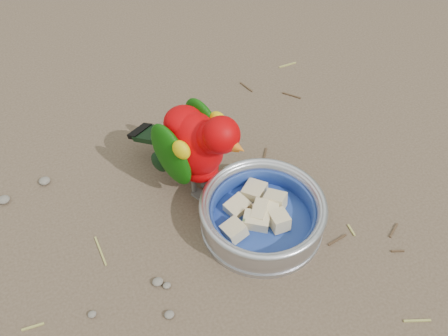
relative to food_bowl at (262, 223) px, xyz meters
name	(u,v)px	position (x,y,z in m)	size (l,w,h in m)	color
ground	(222,241)	(-0.08, 0.00, -0.01)	(60.00, 60.00, 0.00)	brown
food_bowl	(262,223)	(0.00, 0.00, 0.00)	(0.21, 0.21, 0.02)	#B2B2BA
bowl_wall	(263,212)	(0.00, 0.00, 0.03)	(0.21, 0.21, 0.04)	#B2B2BA
fruit_wedges	(262,215)	(0.00, 0.00, 0.02)	(0.13, 0.13, 0.03)	beige
lory_parrot	(195,151)	(-0.07, 0.13, 0.09)	(0.11, 0.24, 0.19)	#B50003
ground_debris	(186,223)	(-0.12, 0.05, -0.01)	(0.90, 0.80, 0.01)	#A7A04E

